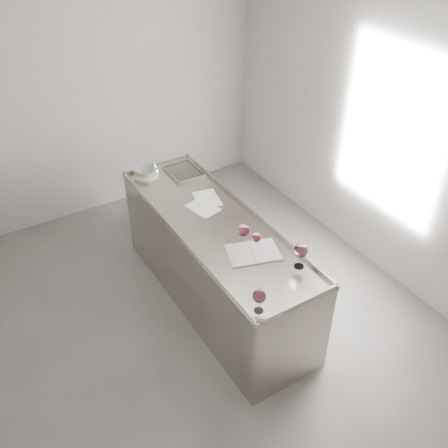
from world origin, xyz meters
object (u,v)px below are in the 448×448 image
wine_glass_small (256,238)px  wine_funnel (154,168)px  wine_glass_right (301,251)px  wine_glass_left (259,297)px  wine_glass_middle (243,231)px  notebook (253,252)px  ceramic_bowl (146,171)px  counter (215,263)px

wine_glass_small → wine_funnel: wine_funnel is taller
wine_glass_right → wine_glass_small: size_ratio=1.38×
wine_glass_right → wine_glass_small: wine_glass_right is taller
wine_glass_left → wine_glass_middle: 0.76m
notebook → wine_glass_small: bearing=52.3°
wine_glass_small → ceramic_bowl: 1.60m
wine_glass_small → wine_funnel: bearing=96.7°
wine_glass_middle → wine_glass_small: wine_glass_middle is taller
wine_glass_middle → wine_funnel: size_ratio=1.11×
wine_glass_left → wine_glass_right: 0.59m
wine_glass_right → wine_glass_small: (-0.17, 0.36, -0.04)m
wine_glass_middle → wine_glass_small: bearing=-60.7°
wine_glass_middle → wine_funnel: 1.48m
counter → ceramic_bowl: 1.21m
counter → wine_glass_right: wine_glass_right is taller
wine_glass_left → wine_glass_small: 0.70m
wine_glass_right → wine_glass_middle: bearing=116.1°
notebook → wine_glass_left: bearing=-102.8°
notebook → wine_funnel: wine_funnel is taller
wine_glass_right → wine_funnel: wine_glass_right is taller
counter → ceramic_bowl: size_ratio=10.93×
counter → wine_glass_middle: size_ratio=11.89×
counter → wine_glass_small: 0.77m
wine_glass_left → notebook: bearing=59.3°
wine_glass_right → ceramic_bowl: 1.99m
counter → wine_funnel: (-0.08, 1.08, 0.52)m
wine_glass_middle → notebook: bearing=-86.0°
wine_glass_left → wine_funnel: 2.17m
notebook → ceramic_bowl: 1.62m
counter → notebook: (0.05, -0.53, 0.47)m
wine_glass_small → ceramic_bowl: wine_glass_small is taller
wine_glass_middle → counter: bearing=96.5°
wine_glass_left → wine_glass_small: (0.38, 0.59, -0.03)m
wine_glass_middle → wine_glass_small: 0.12m
counter → notebook: counter is taller
ceramic_bowl → wine_funnel: wine_funnel is taller
wine_glass_middle → ceramic_bowl: wine_glass_middle is taller
wine_funnel → wine_glass_middle: bearing=-85.1°
notebook → wine_funnel: (-0.13, 1.61, 0.05)m
counter → wine_glass_middle: 0.73m
wine_glass_middle → notebook: 0.19m
ceramic_bowl → wine_glass_right: bearing=-77.1°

